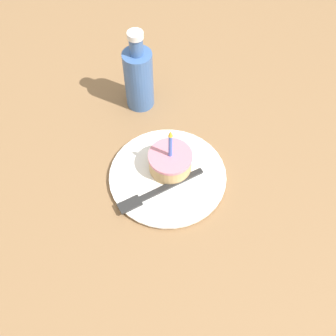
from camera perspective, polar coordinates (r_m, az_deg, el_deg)
The scene contains 5 objects.
ground_plane at distance 0.82m, azimuth -0.38°, elevation -1.94°, with size 2.40×2.40×0.04m.
plate at distance 0.80m, azimuth -0.00°, elevation -1.10°, with size 0.24×0.24×0.01m.
cake_slice at distance 0.78m, azimuth 0.59°, elevation 0.82°, with size 0.09×0.09×0.12m.
fork at distance 0.77m, azimuth -1.80°, elevation -3.53°, with size 0.18×0.09×0.01m.
bottle at distance 0.88m, azimuth -4.28°, elevation 12.99°, with size 0.06×0.06×0.19m.
Camera 1 is at (0.34, 0.28, 0.68)m, focal length 42.00 mm.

